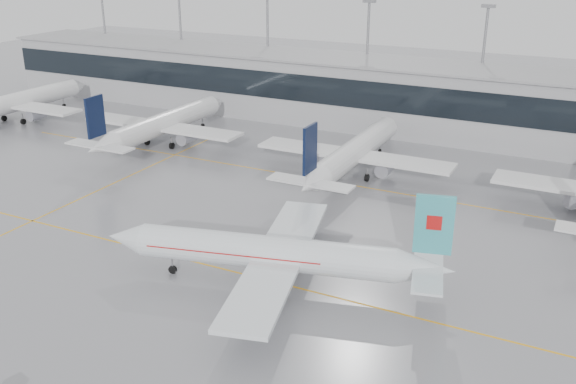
% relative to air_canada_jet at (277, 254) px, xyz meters
% --- Properties ---
extents(ground, '(320.00, 320.00, 0.00)m').
position_rel_air_canada_jet_xyz_m(ground, '(-5.07, 0.47, -3.55)').
color(ground, gray).
rests_on(ground, ground).
extents(taxi_line_main, '(120.00, 0.25, 0.01)m').
position_rel_air_canada_jet_xyz_m(taxi_line_main, '(-5.07, 0.47, -3.55)').
color(taxi_line_main, '#EEA110').
rests_on(taxi_line_main, ground).
extents(taxi_line_north, '(120.00, 0.25, 0.01)m').
position_rel_air_canada_jet_xyz_m(taxi_line_north, '(-5.07, 30.47, -3.55)').
color(taxi_line_north, '#EEA110').
rests_on(taxi_line_north, ground).
extents(taxi_line_cross, '(0.25, 60.00, 0.01)m').
position_rel_air_canada_jet_xyz_m(taxi_line_cross, '(-35.07, 15.47, -3.55)').
color(taxi_line_cross, '#EEA110').
rests_on(taxi_line_cross, ground).
extents(terminal, '(180.00, 15.00, 12.00)m').
position_rel_air_canada_jet_xyz_m(terminal, '(-5.07, 62.47, 2.45)').
color(terminal, '#96969A').
rests_on(terminal, ground).
extents(terminal_glass, '(180.00, 0.20, 5.00)m').
position_rel_air_canada_jet_xyz_m(terminal_glass, '(-5.07, 54.92, 3.95)').
color(terminal_glass, black).
rests_on(terminal_glass, ground).
extents(terminal_roof, '(182.00, 16.00, 0.40)m').
position_rel_air_canada_jet_xyz_m(terminal_roof, '(-5.07, 62.47, 8.65)').
color(terminal_roof, gray).
rests_on(terminal_roof, ground).
extents(light_masts, '(156.40, 1.00, 22.60)m').
position_rel_air_canada_jet_xyz_m(light_masts, '(-5.07, 68.47, 9.79)').
color(light_masts, gray).
rests_on(light_masts, ground).
extents(air_canada_jet, '(35.58, 28.76, 11.22)m').
position_rel_air_canada_jet_xyz_m(air_canada_jet, '(0.00, 0.00, 0.00)').
color(air_canada_jet, silver).
rests_on(air_canada_jet, ground).
extents(parked_jet_a, '(29.64, 36.96, 11.72)m').
position_rel_air_canada_jet_xyz_m(parked_jet_a, '(-75.07, 34.16, 0.16)').
color(parked_jet_a, silver).
rests_on(parked_jet_a, ground).
extents(parked_jet_b, '(29.64, 36.96, 11.72)m').
position_rel_air_canada_jet_xyz_m(parked_jet_b, '(-40.07, 34.16, 0.16)').
color(parked_jet_b, silver).
rests_on(parked_jet_b, ground).
extents(parked_jet_c, '(29.64, 36.96, 11.72)m').
position_rel_air_canada_jet_xyz_m(parked_jet_c, '(-5.07, 34.16, 0.16)').
color(parked_jet_c, silver).
rests_on(parked_jet_c, ground).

